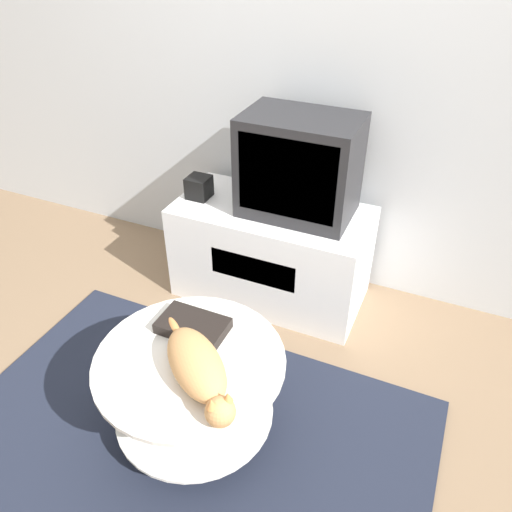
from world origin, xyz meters
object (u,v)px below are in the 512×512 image
(dvd_box, at_px, (193,326))
(cat, at_px, (198,368))
(speaker, at_px, (199,187))
(tv, at_px, (299,166))

(dvd_box, bearing_deg, cat, -55.70)
(speaker, height_order, dvd_box, speaker)
(tv, distance_m, dvd_box, 0.96)
(tv, bearing_deg, dvd_box, -97.28)
(tv, bearing_deg, speaker, -172.62)
(speaker, bearing_deg, cat, -61.21)
(tv, height_order, speaker, tv)
(tv, distance_m, speaker, 0.57)
(tv, distance_m, cat, 1.15)
(cat, bearing_deg, tv, 131.30)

